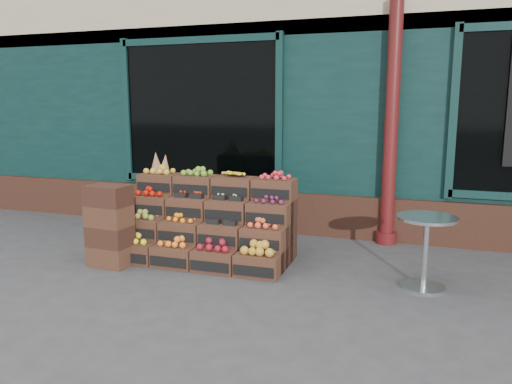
% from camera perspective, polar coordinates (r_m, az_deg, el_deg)
% --- Properties ---
extents(ground, '(60.00, 60.00, 0.00)m').
position_cam_1_polar(ground, '(5.33, -0.43, -10.42)').
color(ground, '#3B3B3E').
rests_on(ground, ground).
extents(shop_facade, '(12.00, 6.24, 4.80)m').
position_cam_1_polar(shop_facade, '(9.97, 9.66, 13.00)').
color(shop_facade, black).
rests_on(shop_facade, ground).
extents(crate_display, '(2.04, 1.02, 1.27)m').
position_cam_1_polar(crate_display, '(6.10, -5.45, -3.98)').
color(crate_display, '#45281B').
rests_on(crate_display, ground).
extents(spare_crates, '(0.49, 0.36, 0.95)m').
position_cam_1_polar(spare_crates, '(6.01, -16.39, -3.72)').
color(spare_crates, '#45281B').
rests_on(spare_crates, ground).
extents(bistro_table, '(0.60, 0.60, 0.76)m').
position_cam_1_polar(bistro_table, '(5.33, 18.84, -5.64)').
color(bistro_table, '#B6B9BE').
rests_on(bistro_table, ground).
extents(shopkeeper, '(0.92, 0.74, 2.20)m').
position_cam_1_polar(shopkeeper, '(8.40, -4.21, 4.83)').
color(shopkeeper, '#1B6132').
rests_on(shopkeeper, ground).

